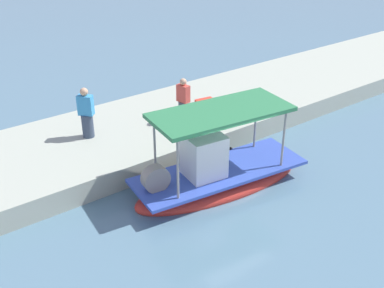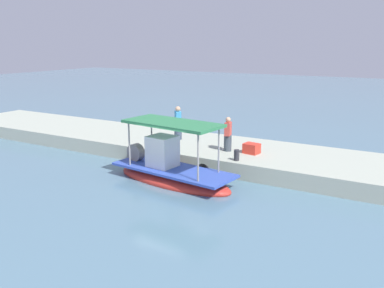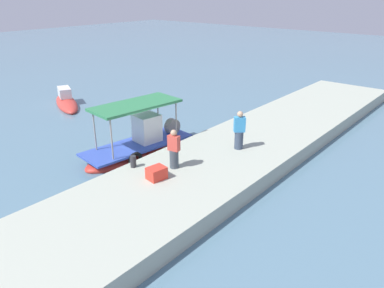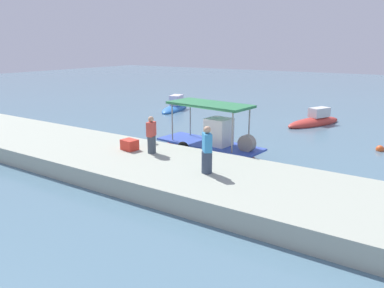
% 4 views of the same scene
% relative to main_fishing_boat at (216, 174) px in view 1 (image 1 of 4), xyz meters
% --- Properties ---
extents(ground_plane, '(120.00, 120.00, 0.00)m').
position_rel_main_fishing_boat_xyz_m(ground_plane, '(-0.09, 0.19, -0.44)').
color(ground_plane, slate).
extents(dock_quay, '(36.00, 4.89, 0.73)m').
position_rel_main_fishing_boat_xyz_m(dock_quay, '(-0.09, -3.99, -0.08)').
color(dock_quay, '#A7AF9D').
rests_on(dock_quay, ground_plane).
extents(main_fishing_boat, '(5.86, 2.53, 2.93)m').
position_rel_main_fishing_boat_xyz_m(main_fishing_boat, '(0.00, 0.00, 0.00)').
color(main_fishing_boat, red).
rests_on(main_fishing_boat, ground_plane).
extents(fisherman_near_bollard, '(0.42, 0.50, 1.63)m').
position_rel_main_fishing_boat_xyz_m(fisherman_near_bollard, '(-1.09, -3.25, 1.03)').
color(fisherman_near_bollard, '#3D4751').
rests_on(fisherman_near_bollard, dock_quay).
extents(fisherman_by_crate, '(0.55, 0.55, 1.76)m').
position_rel_main_fishing_boat_xyz_m(fisherman_by_crate, '(2.23, -4.15, 1.09)').
color(fisherman_by_crate, '#364458').
rests_on(fisherman_by_crate, dock_quay).
extents(mooring_bollard, '(0.24, 0.24, 0.48)m').
position_rel_main_fishing_boat_xyz_m(mooring_bollard, '(-2.13, -1.95, 0.53)').
color(mooring_bollard, '#2D2D33').
rests_on(mooring_bollard, dock_quay).
extents(cargo_crate, '(0.76, 0.65, 0.47)m').
position_rel_main_fishing_boat_xyz_m(cargo_crate, '(-2.24, -3.40, 0.52)').
color(cargo_crate, red).
rests_on(cargo_crate, dock_quay).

